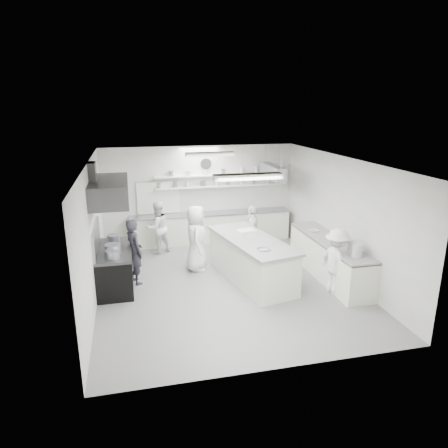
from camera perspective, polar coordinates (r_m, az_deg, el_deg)
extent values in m
cube|color=gray|center=(10.15, 0.18, -8.27)|extent=(6.00, 7.00, 0.02)
cube|color=white|center=(9.30, 0.20, 8.89)|extent=(6.00, 7.00, 0.02)
cube|color=silver|center=(12.94, -3.40, 4.21)|extent=(6.00, 0.04, 3.00)
cube|color=silver|center=(6.47, 7.44, -8.65)|extent=(6.00, 0.04, 3.00)
cube|color=silver|center=(9.42, -17.87, -1.24)|extent=(0.04, 7.00, 3.00)
cube|color=silver|center=(10.69, 16.04, 0.97)|extent=(0.04, 7.00, 3.00)
cube|color=black|center=(10.11, -14.93, -6.11)|extent=(0.80, 1.80, 0.90)
cube|color=#3E3E3F|center=(9.57, -15.76, 4.48)|extent=(0.85, 2.00, 0.50)
cube|color=white|center=(12.97, -1.79, -0.49)|extent=(5.00, 0.60, 0.92)
cube|color=white|center=(12.90, -0.24, 5.34)|extent=(4.20, 0.26, 0.04)
cube|color=white|center=(12.84, -0.25, 6.87)|extent=(4.20, 0.26, 0.04)
cube|color=black|center=(12.78, -9.14, 3.65)|extent=(1.30, 0.04, 1.00)
cylinder|color=white|center=(12.77, -2.55, 8.39)|extent=(0.32, 0.05, 0.32)
cube|color=white|center=(10.67, 14.47, -4.75)|extent=(0.74, 3.30, 0.94)
cube|color=#92969F|center=(12.25, 6.77, 7.24)|extent=(0.30, 1.60, 0.40)
cube|color=white|center=(7.59, 3.36, 6.62)|extent=(1.30, 0.25, 0.10)
cube|color=white|center=(11.06, -1.99, 9.71)|extent=(1.30, 0.25, 0.10)
cube|color=white|center=(10.16, 3.82, -5.07)|extent=(1.59, 2.94, 1.03)
cylinder|color=#92969F|center=(9.60, -15.23, -3.53)|extent=(0.36, 0.36, 0.28)
imported|color=#2B2A32|center=(10.10, -12.37, -3.78)|extent=(0.58, 0.69, 1.61)
imported|color=white|center=(12.05, -9.27, -0.47)|extent=(0.93, 0.86, 1.55)
imported|color=white|center=(10.67, -3.93, -1.99)|extent=(0.65, 0.91, 1.73)
imported|color=white|center=(11.48, 3.95, -1.14)|extent=(0.67, 0.98, 1.55)
imported|color=white|center=(9.69, 15.41, -5.07)|extent=(0.75, 1.09, 1.56)
imported|color=#92969F|center=(9.25, 5.58, -3.68)|extent=(0.31, 0.31, 0.07)
imported|color=white|center=(9.32, 6.89, -3.63)|extent=(0.23, 0.23, 0.05)
imported|color=white|center=(11.12, 12.37, -1.01)|extent=(0.27, 0.27, 0.06)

